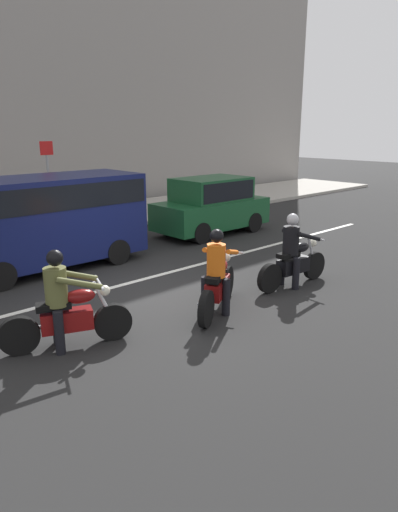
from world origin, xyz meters
TOP-DOWN VIEW (x-y plane):
  - ground_plane at (0.00, 0.00)m, footprint 80.00×80.00m
  - sidewalk_slab at (0.00, 8.00)m, footprint 40.00×4.40m
  - lane_marking_stripe at (0.58, 0.90)m, footprint 18.00×0.14m
  - motorcycle_with_rider_orange_stripe at (0.29, -1.57)m, footprint 1.92×1.18m
  - motorcycle_with_rider_olive at (-2.47, -1.01)m, footprint 1.94×0.95m
  - motorcycle_with_rider_black_leather at (2.52, -1.64)m, footprint 2.10×0.70m
  - parked_van_navy at (-0.79, 3.21)m, footprint 4.68×1.96m
  - parked_hatchback_forest_green at (4.84, 3.24)m, footprint 3.81×1.76m
  - street_sign_post at (1.43, 7.54)m, footprint 0.44×0.08m

SIDE VIEW (x-z plane):
  - ground_plane at x=0.00m, z-range 0.00..0.00m
  - lane_marking_stripe at x=0.58m, z-range 0.00..0.01m
  - sidewalk_slab at x=0.00m, z-range 0.00..0.14m
  - motorcycle_with_rider_olive at x=-2.47m, z-range -0.15..1.44m
  - motorcycle_with_rider_orange_stripe at x=0.29m, z-range -0.15..1.45m
  - motorcycle_with_rider_black_leather at x=2.52m, z-range -0.15..1.45m
  - parked_hatchback_forest_green at x=4.84m, z-range 0.03..1.83m
  - parked_van_navy at x=-0.79m, z-range 0.18..2.39m
  - street_sign_post at x=1.43m, z-range 0.42..3.20m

